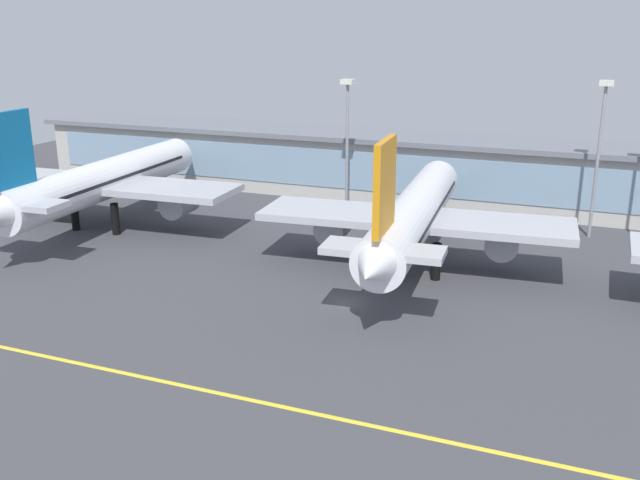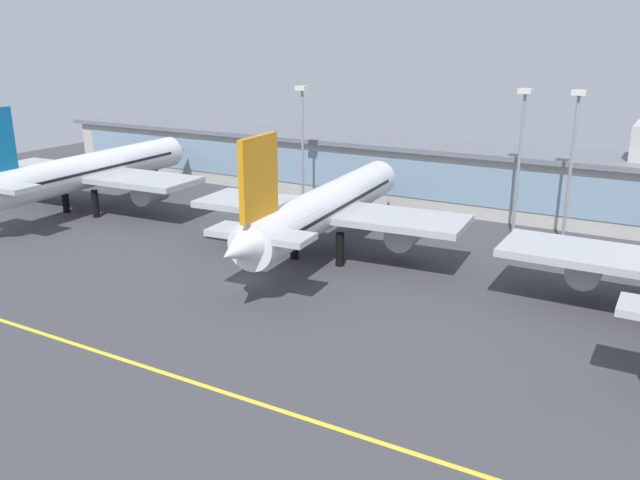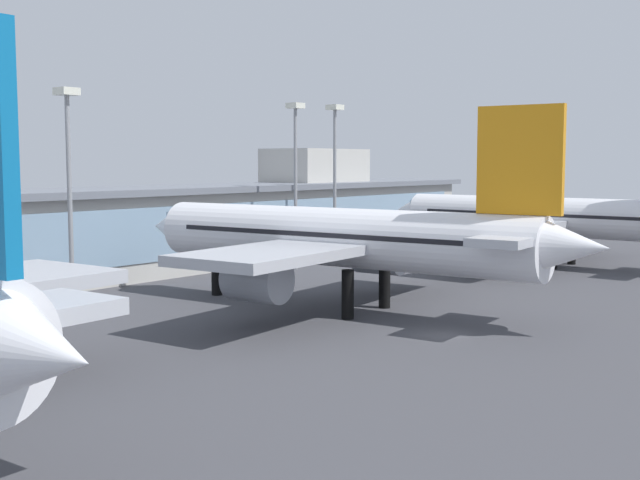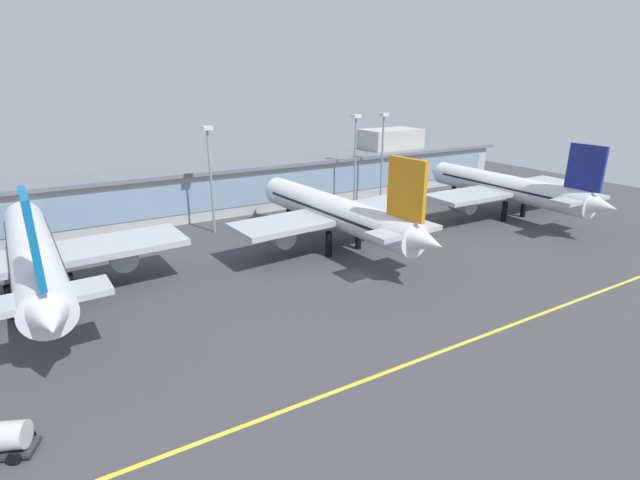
{
  "view_description": "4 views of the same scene",
  "coord_description": "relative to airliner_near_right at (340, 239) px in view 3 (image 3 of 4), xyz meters",
  "views": [
    {
      "loc": [
        23.51,
        -66.22,
        28.73
      ],
      "look_at": [
        -4.72,
        4.3,
        5.18
      ],
      "focal_mm": 39.83,
      "sensor_mm": 36.0,
      "label": 1
    },
    {
      "loc": [
        44.26,
        -59.51,
        28.06
      ],
      "look_at": [
        8.13,
        3.76,
        5.4
      ],
      "focal_mm": 36.61,
      "sensor_mm": 36.0,
      "label": 2
    },
    {
      "loc": [
        -55.7,
        -32.04,
        13.78
      ],
      "look_at": [
        2.48,
        14.5,
        6.6
      ],
      "focal_mm": 45.31,
      "sensor_mm": 36.0,
      "label": 3
    },
    {
      "loc": [
        -38.95,
        -54.44,
        28.7
      ],
      "look_at": [
        -2.28,
        7.81,
        4.07
      ],
      "focal_mm": 26.45,
      "sensor_mm": 36.0,
      "label": 4
    }
  ],
  "objects": [
    {
      "name": "ground_plane",
      "position": [
        -3.73,
        -13.07,
        -6.71
      ],
      "size": [
        208.0,
        208.0,
        0.0
      ],
      "primitive_type": "plane",
      "color": "#424247"
    },
    {
      "name": "terminal_building",
      "position": [
        -1.64,
        34.11,
        -0.94
      ],
      "size": [
        151.57,
        14.0,
        15.9
      ],
      "color": "beige",
      "rests_on": "ground"
    },
    {
      "name": "airliner_near_right",
      "position": [
        0.0,
        0.0,
        0.0
      ],
      "size": [
        37.54,
        48.75,
        18.34
      ],
      "rotation": [
        0.0,
        0.0,
        1.65
      ],
      "color": "black",
      "rests_on": "ground"
    },
    {
      "name": "airliner_far_right",
      "position": [
        43.59,
        -1.14,
        -0.31
      ],
      "size": [
        39.74,
        47.22,
        17.52
      ],
      "rotation": [
        0.0,
        0.0,
        1.57
      ],
      "color": "black",
      "rests_on": "ground"
    },
    {
      "name": "apron_light_mast_west",
      "position": [
        -15.52,
        19.76,
        7.06
      ],
      "size": [
        1.8,
        1.8,
        20.6
      ],
      "color": "gray",
      "rests_on": "ground"
    },
    {
      "name": "apron_light_mast_centre",
      "position": [
        19.45,
        22.01,
        7.45
      ],
      "size": [
        1.8,
        1.8,
        21.3
      ],
      "color": "gray",
      "rests_on": "ground"
    },
    {
      "name": "apron_light_mast_east",
      "position": [
        26.64,
        21.2,
        7.53
      ],
      "size": [
        1.8,
        1.8,
        21.44
      ],
      "color": "gray",
      "rests_on": "ground"
    }
  ]
}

